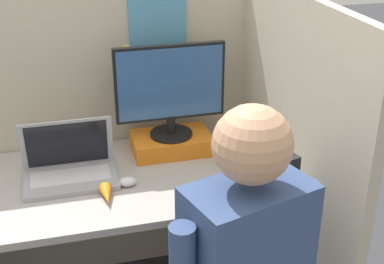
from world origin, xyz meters
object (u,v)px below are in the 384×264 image
at_px(carrot_toy, 107,194).
at_px(coffee_mug, 237,137).
at_px(paper_box, 171,143).
at_px(stapler, 260,163).
at_px(laptop, 70,169).
at_px(monitor, 170,88).

bearing_deg(carrot_toy, coffee_mug, 26.36).
xyz_separation_m(paper_box, stapler, (0.32, -0.24, -0.01)).
xyz_separation_m(paper_box, laptop, (-0.44, -0.14, 0.01)).
xyz_separation_m(paper_box, monitor, (0.00, 0.00, 0.25)).
distance_m(monitor, coffee_mug, 0.39).
xyz_separation_m(laptop, coffee_mug, (0.74, 0.11, -0.01)).
bearing_deg(monitor, laptop, -162.12).
relative_size(stapler, coffee_mug, 1.54).
bearing_deg(monitor, carrot_toy, -133.83).
distance_m(monitor, stapler, 0.49).
bearing_deg(monitor, paper_box, -90.00).
bearing_deg(coffee_mug, paper_box, 174.65).
height_order(stapler, carrot_toy, carrot_toy).
height_order(carrot_toy, coffee_mug, coffee_mug).
height_order(monitor, coffee_mug, monitor).
bearing_deg(carrot_toy, laptop, 122.44).
bearing_deg(stapler, paper_box, 142.77).
relative_size(paper_box, stapler, 2.65).
bearing_deg(monitor, coffee_mug, -5.89).
bearing_deg(paper_box, stapler, -37.23).
height_order(paper_box, coffee_mug, coffee_mug).
relative_size(paper_box, coffee_mug, 4.09).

